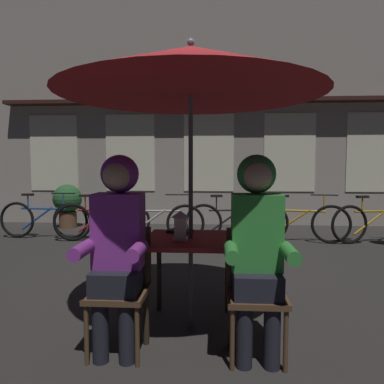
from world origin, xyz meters
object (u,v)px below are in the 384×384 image
(bicycle_second, at_px, (102,221))
(potted_plant, at_px, (68,202))
(chair_right, at_px, (255,285))
(bicycle_furthest, at_px, (377,223))
(bicycle_third, at_px, (156,222))
(person_left_hooded, at_px, (118,234))
(bicycle_fourth, at_px, (232,221))
(person_right_hooded, at_px, (257,236))
(book, at_px, (180,231))
(bicycle_fifth, at_px, (299,222))
(patio_umbrella, at_px, (191,71))
(bicycle_nearest, at_px, (43,219))
(lantern, at_px, (180,225))
(chair_left, at_px, (121,282))
(cafe_table, at_px, (191,250))

(bicycle_second, bearing_deg, potted_plant, 133.07)
(chair_right, height_order, potted_plant, potted_plant)
(bicycle_furthest, bearing_deg, bicycle_third, -176.93)
(person_left_hooded, distance_m, bicycle_fourth, 3.94)
(bicycle_second, xyz_separation_m, bicycle_furthest, (4.74, 0.10, 0.00))
(bicycle_furthest, bearing_deg, person_right_hooded, -122.98)
(book, bearing_deg, potted_plant, 144.22)
(bicycle_second, bearing_deg, bicycle_fifth, 1.12)
(bicycle_fourth, bearing_deg, chair_right, -90.23)
(bicycle_fifth, bearing_deg, patio_umbrella, -116.20)
(patio_umbrella, distance_m, bicycle_nearest, 4.76)
(bicycle_second, distance_m, bicycle_fifth, 3.44)
(patio_umbrella, xyz_separation_m, lantern, (-0.07, -0.08, -1.20))
(bicycle_fourth, bearing_deg, chair_left, -104.64)
(chair_left, bearing_deg, bicycle_third, 95.60)
(patio_umbrella, height_order, person_right_hooded, patio_umbrella)
(bicycle_furthest, bearing_deg, person_left_hooded, -132.04)
(chair_left, bearing_deg, lantern, 35.06)
(chair_right, distance_m, bicycle_fourth, 3.74)
(bicycle_fourth, bearing_deg, bicycle_furthest, 0.20)
(bicycle_nearest, relative_size, bicycle_fourth, 1.01)
(bicycle_furthest, bearing_deg, bicycle_nearest, -179.85)
(patio_umbrella, distance_m, bicycle_second, 4.11)
(patio_umbrella, relative_size, lantern, 10.00)
(lantern, height_order, person_left_hooded, person_left_hooded)
(chair_right, bearing_deg, bicycle_fourth, 89.77)
(chair_left, relative_size, chair_right, 1.00)
(bicycle_second, relative_size, bicycle_furthest, 1.00)
(bicycle_second, distance_m, bicycle_furthest, 4.74)
(bicycle_second, xyz_separation_m, potted_plant, (-1.14, 1.22, 0.20))
(person_right_hooded, height_order, potted_plant, person_right_hooded)
(person_left_hooded, xyz_separation_m, person_right_hooded, (0.96, 0.00, 0.00))
(cafe_table, relative_size, bicycle_second, 0.45)
(bicycle_nearest, distance_m, bicycle_fifth, 4.55)
(patio_umbrella, bearing_deg, lantern, -131.51)
(bicycle_nearest, bearing_deg, chair_left, -56.92)
(patio_umbrella, height_order, bicycle_fourth, patio_umbrella)
(bicycle_third, distance_m, bicycle_fifth, 2.48)
(chair_left, height_order, bicycle_fourth, chair_left)
(chair_right, height_order, bicycle_fourth, chair_right)
(chair_right, distance_m, bicycle_third, 3.78)
(bicycle_fourth, xyz_separation_m, potted_plant, (-3.43, 1.12, 0.20))
(bicycle_nearest, bearing_deg, bicycle_third, -5.14)
(bicycle_second, distance_m, book, 3.51)
(bicycle_second, bearing_deg, bicycle_third, -6.01)
(bicycle_second, bearing_deg, book, -61.09)
(bicycle_furthest, bearing_deg, potted_plant, 169.26)
(book, bearing_deg, lantern, -62.94)
(cafe_table, distance_m, bicycle_fifth, 3.73)
(lantern, height_order, bicycle_furthest, lantern)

